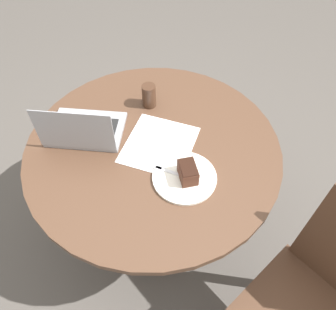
# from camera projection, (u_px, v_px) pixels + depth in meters

# --- Properties ---
(ground_plane) EXTENTS (12.00, 12.00, 0.00)m
(ground_plane) POSITION_uv_depth(u_px,v_px,m) (157.00, 224.00, 2.00)
(ground_plane) COLOR #4C4742
(dining_table) EXTENTS (1.11, 1.11, 0.74)m
(dining_table) POSITION_uv_depth(u_px,v_px,m) (154.00, 167.00, 1.55)
(dining_table) COLOR #4C3323
(dining_table) RESTS_ON ground_plane
(chair) EXTENTS (0.59, 0.59, 0.98)m
(chair) POSITION_uv_depth(u_px,v_px,m) (314.00, 303.00, 1.23)
(chair) COLOR #472D1E
(chair) RESTS_ON ground_plane
(paper_document) EXTENTS (0.40, 0.39, 0.00)m
(paper_document) POSITION_uv_depth(u_px,v_px,m) (159.00, 145.00, 1.42)
(paper_document) COLOR white
(paper_document) RESTS_ON dining_table
(plate) EXTENTS (0.26, 0.26, 0.01)m
(plate) POSITION_uv_depth(u_px,v_px,m) (184.00, 177.00, 1.31)
(plate) COLOR silver
(plate) RESTS_ON dining_table
(cake_slice) EXTENTS (0.10, 0.08, 0.07)m
(cake_slice) POSITION_uv_depth(u_px,v_px,m) (188.00, 172.00, 1.27)
(cake_slice) COLOR #472619
(cake_slice) RESTS_ON plate
(fork) EXTENTS (0.10, 0.16, 0.00)m
(fork) POSITION_uv_depth(u_px,v_px,m) (171.00, 172.00, 1.31)
(fork) COLOR silver
(fork) RESTS_ON plate
(coffee_glass) EXTENTS (0.07, 0.07, 0.11)m
(coffee_glass) POSITION_uv_depth(u_px,v_px,m) (149.00, 96.00, 1.54)
(coffee_glass) COLOR #3D2619
(coffee_glass) RESTS_ON dining_table
(laptop) EXTENTS (0.30, 0.37, 0.22)m
(laptop) POSITION_uv_depth(u_px,v_px,m) (84.00, 130.00, 1.43)
(laptop) COLOR gray
(laptop) RESTS_ON dining_table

